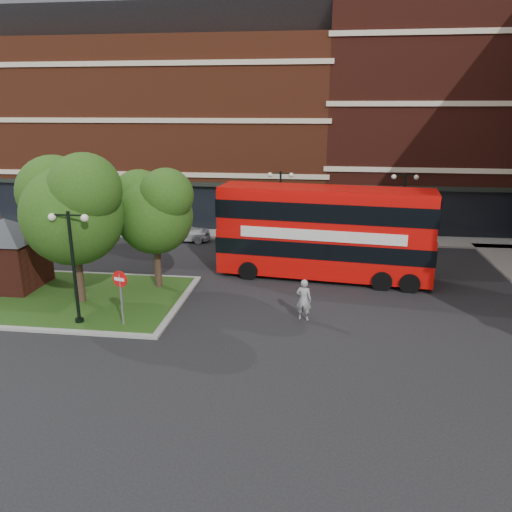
# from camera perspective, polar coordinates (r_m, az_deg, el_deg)

# --- Properties ---
(ground) EXTENTS (120.00, 120.00, 0.00)m
(ground) POSITION_cam_1_polar(r_m,az_deg,el_deg) (21.12, -6.08, -8.83)
(ground) COLOR black
(ground) RESTS_ON ground
(pavement_far) EXTENTS (44.00, 3.00, 0.12)m
(pavement_far) POSITION_cam_1_polar(r_m,az_deg,el_deg) (36.44, -0.16, 2.37)
(pavement_far) COLOR slate
(pavement_far) RESTS_ON ground
(terrace_far_left) EXTENTS (26.00, 12.00, 14.00)m
(terrace_far_left) POSITION_cam_1_polar(r_m,az_deg,el_deg) (44.39, -9.45, 13.79)
(terrace_far_left) COLOR maroon
(terrace_far_left) RESTS_ON ground
(terrace_far_right) EXTENTS (18.00, 12.00, 16.00)m
(terrace_far_right) POSITION_cam_1_polar(r_m,az_deg,el_deg) (43.55, 20.45, 14.27)
(terrace_far_right) COLOR #471911
(terrace_far_right) RESTS_ON ground
(traffic_island) EXTENTS (12.60, 7.60, 0.15)m
(traffic_island) POSITION_cam_1_polar(r_m,az_deg,el_deg) (26.50, -21.67, -4.40)
(traffic_island) COLOR gray
(traffic_island) RESTS_ON ground
(kiosk) EXTENTS (6.51, 6.51, 3.60)m
(kiosk) POSITION_cam_1_polar(r_m,az_deg,el_deg) (28.21, -26.55, 1.05)
(kiosk) COLOR #471911
(kiosk) RESTS_ON traffic_island
(tree_island_west) EXTENTS (5.40, 4.71, 7.21)m
(tree_island_west) POSITION_cam_1_polar(r_m,az_deg,el_deg) (24.26, -20.41, 5.50)
(tree_island_west) COLOR #2D2116
(tree_island_west) RESTS_ON ground
(tree_island_east) EXTENTS (4.46, 3.90, 6.29)m
(tree_island_east) POSITION_cam_1_polar(r_m,az_deg,el_deg) (25.41, -11.66, 5.40)
(tree_island_east) COLOR #2D2116
(tree_island_east) RESTS_ON ground
(lamp_island) EXTENTS (1.72, 0.36, 5.00)m
(lamp_island) POSITION_cam_1_polar(r_m,az_deg,el_deg) (22.16, -20.16, -0.71)
(lamp_island) COLOR black
(lamp_island) RESTS_ON ground
(lamp_far_left) EXTENTS (1.72, 0.36, 5.00)m
(lamp_far_left) POSITION_cam_1_polar(r_m,az_deg,el_deg) (33.69, 2.79, 5.99)
(lamp_far_left) COLOR black
(lamp_far_left) RESTS_ON ground
(lamp_far_right) EXTENTS (1.72, 0.36, 5.00)m
(lamp_far_right) POSITION_cam_1_polar(r_m,az_deg,el_deg) (34.02, 16.40, 5.43)
(lamp_far_right) COLOR black
(lamp_far_right) RESTS_ON ground
(bus) EXTENTS (11.66, 3.91, 4.37)m
(bus) POSITION_cam_1_polar(r_m,az_deg,el_deg) (27.13, 7.79, 3.32)
(bus) COLOR red
(bus) RESTS_ON ground
(woman) EXTENTS (0.77, 0.59, 1.88)m
(woman) POSITION_cam_1_polar(r_m,az_deg,el_deg) (22.06, 5.48, -5.00)
(woman) COLOR gray
(woman) RESTS_ON ground
(car_silver) EXTENTS (4.40, 2.14, 1.45)m
(car_silver) POSITION_cam_1_polar(r_m,az_deg,el_deg) (35.39, -8.72, 2.85)
(car_silver) COLOR silver
(car_silver) RESTS_ON ground
(car_white) EXTENTS (4.10, 1.91, 1.30)m
(car_white) POSITION_cam_1_polar(r_m,az_deg,el_deg) (35.58, 10.54, 2.71)
(car_white) COLOR silver
(car_white) RESTS_ON ground
(no_entry_sign) EXTENTS (0.69, 0.27, 2.56)m
(no_entry_sign) POSITION_cam_1_polar(r_m,az_deg,el_deg) (21.60, -15.22, -3.52)
(no_entry_sign) COLOR slate
(no_entry_sign) RESTS_ON ground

